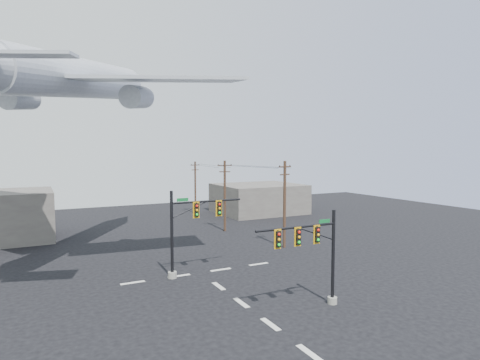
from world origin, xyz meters
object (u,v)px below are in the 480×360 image
signal_mast_far (188,230)px  airliner (79,79)px  utility_pole_a (285,202)px  utility_pole_c (195,186)px  utility_pole_b (225,194)px  signal_mast_near (316,254)px

signal_mast_far → airliner: (-7.73, 7.65, 13.50)m
utility_pole_a → airliner: size_ratio=0.33×
signal_mast_far → utility_pole_c: 34.89m
signal_mast_far → utility_pole_b: 19.77m
utility_pole_c → airliner: bearing=-146.7°
signal_mast_near → signal_mast_far: 12.09m
utility_pole_c → utility_pole_b: bearing=-113.2°
signal_mast_near → airliner: (-13.17, 18.44, 13.68)m
utility_pole_a → signal_mast_far: bearing=-175.9°
signal_mast_near → airliner: 26.47m
signal_mast_far → utility_pole_b: size_ratio=0.79×
utility_pole_c → airliner: size_ratio=0.30×
utility_pole_a → signal_mast_near: bearing=-132.3°
utility_pole_a → utility_pole_c: utility_pole_a is taller
signal_mast_far → utility_pole_a: 14.07m
signal_mast_near → signal_mast_far: signal_mast_far is taller
utility_pole_a → airliner: bearing=156.4°
signal_mast_far → airliner: bearing=135.3°
signal_mast_far → airliner: airliner is taller
utility_pole_a → utility_pole_b: (-2.04, 11.49, -0.10)m
signal_mast_near → airliner: bearing=125.5°
signal_mast_near → utility_pole_c: utility_pole_c is taller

